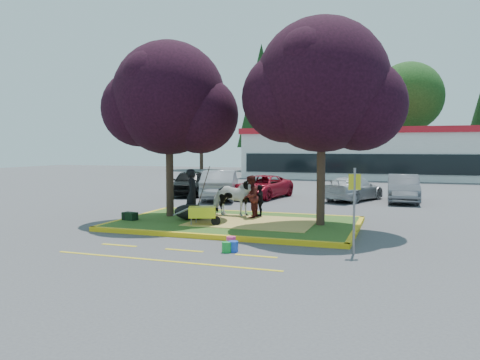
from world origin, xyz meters
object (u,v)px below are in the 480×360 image
(cow, at_px, (233,197))
(bucket_blue, at_px, (233,246))
(handler, at_px, (192,194))
(car_black, at_px, (190,183))
(wheelbarrow, at_px, (202,212))
(sign_post, at_px, (354,202))
(car_silver, at_px, (220,185))
(bucket_green, at_px, (227,247))
(bucket_pink, at_px, (231,242))
(calf, at_px, (191,212))

(cow, height_order, bucket_blue, cow)
(handler, relative_size, car_black, 0.42)
(wheelbarrow, height_order, sign_post, sign_post)
(sign_post, xyz_separation_m, bucket_blue, (-3.01, -0.71, -1.21))
(car_black, relative_size, car_silver, 0.91)
(cow, bearing_deg, bucket_blue, -158.59)
(handler, bearing_deg, cow, -67.19)
(wheelbarrow, xyz_separation_m, sign_post, (5.13, -2.15, 0.78))
(bucket_green, bearing_deg, handler, 124.56)
(wheelbarrow, xyz_separation_m, car_black, (-5.13, 9.93, 0.16))
(handler, distance_m, sign_post, 7.02)
(bucket_pink, bearing_deg, car_black, 119.76)
(bucket_green, relative_size, bucket_pink, 0.98)
(calf, distance_m, sign_post, 6.71)
(bucket_blue, distance_m, car_silver, 12.43)
(handler, bearing_deg, wheelbarrow, -155.70)
(sign_post, bearing_deg, handler, 133.54)
(sign_post, bearing_deg, wheelbarrow, 140.35)
(wheelbarrow, bearing_deg, car_black, 96.02)
(handler, distance_m, wheelbarrow, 1.69)
(cow, relative_size, calf, 1.32)
(handler, height_order, bucket_green, handler)
(handler, height_order, car_silver, handler)
(bucket_pink, bearing_deg, cow, 109.37)
(calf, xyz_separation_m, sign_post, (5.93, -2.99, 0.92))
(calf, relative_size, sign_post, 0.58)
(sign_post, xyz_separation_m, car_silver, (-7.85, 10.72, -0.58))
(cow, height_order, car_black, cow)
(wheelbarrow, distance_m, bucket_blue, 3.58)
(car_black, bearing_deg, wheelbarrow, -75.74)
(handler, height_order, bucket_blue, handler)
(wheelbarrow, relative_size, bucket_pink, 5.69)
(calf, distance_m, handler, 0.79)
(bucket_pink, bearing_deg, sign_post, 2.10)
(calf, distance_m, wheelbarrow, 1.17)
(sign_post, bearing_deg, bucket_pink, 165.16)
(bucket_pink, bearing_deg, bucket_blue, -64.91)
(handler, relative_size, bucket_pink, 6.40)
(wheelbarrow, xyz_separation_m, bucket_blue, (2.12, -2.86, -0.43))
(handler, xyz_separation_m, bucket_blue, (3.09, -4.16, -0.91))
(calf, distance_m, car_silver, 7.98)
(calf, distance_m, bucket_blue, 4.72)
(wheelbarrow, distance_m, sign_post, 5.62)
(wheelbarrow, relative_size, bucket_blue, 5.69)
(calf, xyz_separation_m, car_silver, (-1.91, 7.74, 0.34))
(bucket_green, distance_m, car_silver, 12.49)
(calf, bearing_deg, handler, 127.22)
(calf, xyz_separation_m, wheelbarrow, (0.80, -0.84, 0.14))
(handler, height_order, sign_post, sign_post)
(bucket_blue, bearing_deg, wheelbarrow, 126.61)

